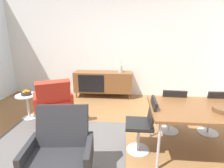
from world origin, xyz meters
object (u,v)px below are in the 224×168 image
vase_cobalt (120,68)px  lounge_chair_red (54,101)px  sideboard (103,82)px  dining_table (208,111)px  fruit_bowl (26,93)px  side_table_round (28,104)px  dining_chair_back_left (171,109)px  armchair_black_shell (61,151)px  wooden_bowl_on_table (223,110)px  dining_chair_near_window (143,123)px  dining_chair_back_right (213,110)px

vase_cobalt → lounge_chair_red: bearing=-127.6°
sideboard → dining_table: dining_table is taller
fruit_bowl → side_table_round: bearing=-87.7°
vase_cobalt → dining_chair_back_left: 2.07m
sideboard → dining_table: bearing=-52.4°
vase_cobalt → armchair_black_shell: size_ratio=0.35×
sideboard → armchair_black_shell: (-0.07, -3.08, 0.03)m
vase_cobalt → lounge_chair_red: vase_cobalt is taller
armchair_black_shell → wooden_bowl_on_table: bearing=17.3°
lounge_chair_red → side_table_round: size_ratio=1.82×
wooden_bowl_on_table → lounge_chair_red: size_ratio=0.27×
dining_table → dining_chair_near_window: 0.92m
lounge_chair_red → fruit_bowl: bearing=165.9°
dining_table → lounge_chair_red: size_ratio=1.69×
lounge_chair_red → vase_cobalt: bearing=52.4°
wooden_bowl_on_table → dining_chair_back_right: 0.75m
dining_table → dining_chair_near_window: size_ratio=1.87×
wooden_bowl_on_table → dining_chair_near_window: 1.08m
wooden_bowl_on_table → dining_chair_back_left: (-0.50, 0.65, -0.30)m
wooden_bowl_on_table → lounge_chair_red: (-2.72, 0.84, -0.30)m
sideboard → dining_chair_near_window: dining_chair_near_window is taller
vase_cobalt → dining_chair_near_window: bearing=-79.4°
vase_cobalt → dining_chair_back_right: 2.49m
sideboard → fruit_bowl: bearing=-134.2°
vase_cobalt → sideboard: bearing=-179.8°
dining_chair_back_left → fruit_bowl: 2.89m
lounge_chair_red → dining_chair_back_right: bearing=-3.5°
lounge_chair_red → dining_chair_near_window: bearing=-23.7°
wooden_bowl_on_table → lounge_chair_red: 2.86m
sideboard → side_table_round: bearing=-134.2°
vase_cobalt → side_table_round: 2.43m
dining_chair_near_window → side_table_round: size_ratio=1.65×
wooden_bowl_on_table → armchair_black_shell: armchair_black_shell is taller
lounge_chair_red → fruit_bowl: size_ratio=4.73×
dining_chair_near_window → fruit_bowl: (-2.33, 0.90, 0.09)m
dining_table → side_table_round: 3.36m
side_table_round → dining_chair_near_window: bearing=-21.2°
sideboard → dining_chair_back_left: size_ratio=1.87×
dining_chair_near_window → dining_chair_back_right: same height
side_table_round → vase_cobalt: bearing=37.5°
dining_chair_back_right → lounge_chair_red: 2.93m
wooden_bowl_on_table → dining_chair_back_right: bearing=72.5°
dining_table → dining_chair_back_right: (0.35, 0.56, -0.23)m
dining_chair_back_left → side_table_round: bearing=173.2°
wooden_bowl_on_table → armchair_black_shell: bearing=-162.7°
dining_table → fruit_bowl: size_ratio=8.00×
dining_table → wooden_bowl_on_table: bearing=-33.1°
side_table_round → armchair_black_shell: bearing=-50.6°
dining_chair_back_left → wooden_bowl_on_table: bearing=-52.7°
dining_table → armchair_black_shell: armchair_black_shell is taller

